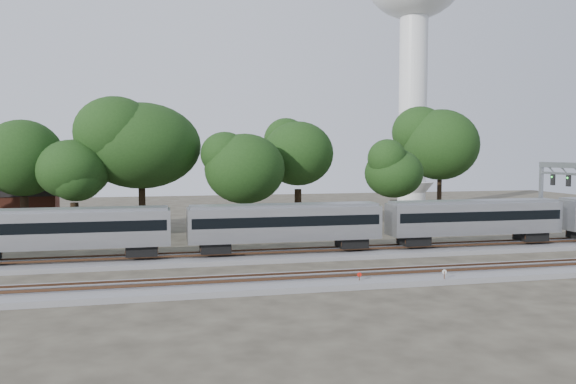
# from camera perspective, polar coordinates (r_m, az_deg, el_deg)

# --- Properties ---
(ground) EXTENTS (160.00, 160.00, 0.00)m
(ground) POSITION_cam_1_polar(r_m,az_deg,el_deg) (43.43, -0.39, -8.20)
(ground) COLOR #383328
(ground) RESTS_ON ground
(track_far) EXTENTS (160.00, 5.00, 0.73)m
(track_far) POSITION_cam_1_polar(r_m,az_deg,el_deg) (49.16, -1.88, -6.52)
(track_far) COLOR slate
(track_far) RESTS_ON ground
(track_near) EXTENTS (160.00, 5.00, 0.73)m
(track_near) POSITION_cam_1_polar(r_m,az_deg,el_deg) (39.58, 0.84, -9.10)
(track_near) COLOR slate
(track_near) RESTS_ON ground
(train) EXTENTS (87.84, 3.03, 4.46)m
(train) POSITION_cam_1_polar(r_m,az_deg,el_deg) (49.02, -0.13, -3.08)
(train) COLOR #B5B7BD
(train) RESTS_ON ground
(switch_stand_red) EXTENTS (0.31, 0.07, 0.96)m
(switch_stand_red) POSITION_cam_1_polar(r_m,az_deg,el_deg) (39.34, 7.26, -8.60)
(switch_stand_red) COLOR #512D19
(switch_stand_red) RESTS_ON ground
(switch_stand_white) EXTENTS (0.34, 0.06, 1.06)m
(switch_stand_white) POSITION_cam_1_polar(r_m,az_deg,el_deg) (40.96, 15.60, -8.12)
(switch_stand_white) COLOR #512D19
(switch_stand_white) RESTS_ON ground
(switch_lever) EXTENTS (0.57, 0.44, 0.30)m
(switch_lever) POSITION_cam_1_polar(r_m,az_deg,el_deg) (40.46, 12.80, -8.99)
(switch_lever) COLOR #512D19
(switch_lever) RESTS_ON ground
(water_tower) EXTENTS (15.80, 15.80, 43.74)m
(water_tower) POSITION_cam_1_polar(r_m,az_deg,el_deg) (95.95, 12.71, 17.91)
(water_tower) COLOR silver
(water_tower) RESTS_ON ground
(signal_gantry) EXTENTS (0.57, 6.79, 8.25)m
(signal_gantry) POSITION_cam_1_polar(r_m,az_deg,el_deg) (60.97, 26.12, 0.62)
(signal_gantry) COLOR gray
(signal_gantry) RESTS_ON ground
(brick_building) EXTENTS (11.70, 8.84, 5.26)m
(brick_building) POSITION_cam_1_polar(r_m,az_deg,el_deg) (72.91, -26.57, -1.56)
(brick_building) COLOR brown
(brick_building) RESTS_ON ground
(tree_1) EXTENTS (8.78, 8.78, 12.38)m
(tree_1) POSITION_cam_1_polar(r_m,az_deg,el_deg) (64.31, -25.33, 3.13)
(tree_1) COLOR black
(tree_1) RESTS_ON ground
(tree_2) EXTENTS (7.60, 7.60, 10.71)m
(tree_2) POSITION_cam_1_polar(r_m,az_deg,el_deg) (61.76, -20.96, 2.14)
(tree_2) COLOR black
(tree_2) RESTS_ON ground
(tree_3) EXTENTS (10.11, 10.11, 14.25)m
(tree_3) POSITION_cam_1_polar(r_m,az_deg,el_deg) (63.44, -14.70, 4.56)
(tree_3) COLOR black
(tree_3) RESTS_ON ground
(tree_4) EXTENTS (7.58, 7.58, 10.69)m
(tree_4) POSITION_cam_1_polar(r_m,az_deg,el_deg) (60.51, -4.41, 2.34)
(tree_4) COLOR black
(tree_4) RESTS_ON ground
(tree_5) EXTENTS (9.23, 9.23, 13.02)m
(tree_5) POSITION_cam_1_polar(r_m,az_deg,el_deg) (66.07, 1.02, 3.91)
(tree_5) COLOR black
(tree_5) RESTS_ON ground
(tree_6) EXTENTS (6.91, 6.91, 9.75)m
(tree_6) POSITION_cam_1_polar(r_m,az_deg,el_deg) (66.62, 10.69, 1.87)
(tree_6) COLOR black
(tree_6) RESTS_ON ground
(tree_7) EXTENTS (10.43, 10.43, 14.70)m
(tree_7) POSITION_cam_1_polar(r_m,az_deg,el_deg) (78.29, 15.20, 4.64)
(tree_7) COLOR black
(tree_7) RESTS_ON ground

